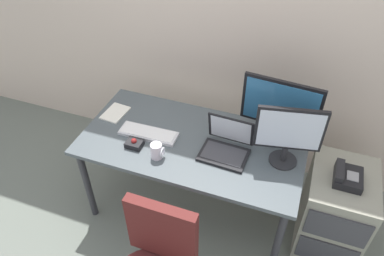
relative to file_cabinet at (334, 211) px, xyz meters
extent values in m
plane|color=slate|center=(-1.02, -0.06, -0.33)|extent=(8.00, 8.00, 0.00)
cube|color=beige|center=(-1.02, 0.68, 1.07)|extent=(6.00, 0.10, 2.80)
cube|color=#495256|center=(-1.02, -0.06, 0.37)|extent=(1.52, 0.78, 0.03)
cylinder|color=#2D2D33|center=(-1.73, -0.39, 0.01)|extent=(0.05, 0.05, 0.69)
cylinder|color=#2D2D33|center=(-0.32, -0.39, 0.01)|extent=(0.05, 0.05, 0.69)
cylinder|color=#2D2D33|center=(-1.73, 0.27, 0.01)|extent=(0.05, 0.05, 0.69)
cylinder|color=#2D2D33|center=(-0.32, 0.27, 0.01)|extent=(0.05, 0.05, 0.69)
cube|color=gray|center=(0.00, 0.00, 0.00)|extent=(0.42, 0.52, 0.66)
cube|color=#38383D|center=(0.00, -0.26, 0.15)|extent=(0.38, 0.01, 0.23)
cube|color=#38383D|center=(0.00, -0.26, -0.13)|extent=(0.38, 0.01, 0.23)
cube|color=black|center=(0.00, -0.02, 0.36)|extent=(0.17, 0.20, 0.06)
cube|color=black|center=(-0.06, -0.02, 0.41)|extent=(0.05, 0.18, 0.04)
cube|color=gray|center=(0.02, -0.03, 0.39)|extent=(0.07, 0.08, 0.01)
cube|color=#58201D|center=(-0.94, -0.78, 0.38)|extent=(0.40, 0.06, 0.42)
cylinder|color=#262628|center=(-0.50, 0.18, 0.39)|extent=(0.18, 0.18, 0.01)
cylinder|color=#262628|center=(-0.50, 0.18, 0.45)|extent=(0.04, 0.04, 0.10)
cube|color=black|center=(-0.50, 0.18, 0.67)|extent=(0.51, 0.07, 0.35)
cube|color=teal|center=(-0.50, 0.16, 0.67)|extent=(0.47, 0.05, 0.31)
cylinder|color=#262628|center=(-0.41, -0.03, 0.39)|extent=(0.18, 0.18, 0.01)
cylinder|color=#262628|center=(-0.41, -0.03, 0.45)|extent=(0.04, 0.04, 0.11)
cube|color=black|center=(-0.41, -0.03, 0.66)|extent=(0.41, 0.11, 0.30)
cube|color=silver|center=(-0.41, -0.05, 0.66)|extent=(0.37, 0.08, 0.27)
cube|color=silver|center=(-1.33, -0.10, 0.39)|extent=(0.41, 0.15, 0.02)
cube|color=white|center=(-1.33, -0.10, 0.41)|extent=(0.38, 0.13, 0.01)
cube|color=black|center=(-0.78, -0.12, 0.39)|extent=(0.32, 0.23, 0.02)
cube|color=#38383D|center=(-0.78, -0.12, 0.41)|extent=(0.28, 0.18, 0.00)
cube|color=black|center=(-0.78, 0.01, 0.51)|extent=(0.31, 0.06, 0.22)
cube|color=silver|center=(-0.78, 0.00, 0.51)|extent=(0.27, 0.05, 0.19)
cube|color=black|center=(-1.37, -0.24, 0.40)|extent=(0.11, 0.09, 0.04)
sphere|color=maroon|center=(-1.37, -0.24, 0.43)|extent=(0.04, 0.04, 0.04)
cylinder|color=silver|center=(-1.19, -0.28, 0.44)|extent=(0.08, 0.08, 0.11)
torus|color=white|center=(-1.15, -0.28, 0.44)|extent=(0.01, 0.07, 0.07)
cube|color=white|center=(-1.67, 0.03, 0.39)|extent=(0.16, 0.22, 0.01)
cube|color=black|center=(-0.85, 0.12, 0.39)|extent=(0.12, 0.16, 0.01)
camera|label=1|loc=(-0.40, -1.78, 2.08)|focal=34.05mm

